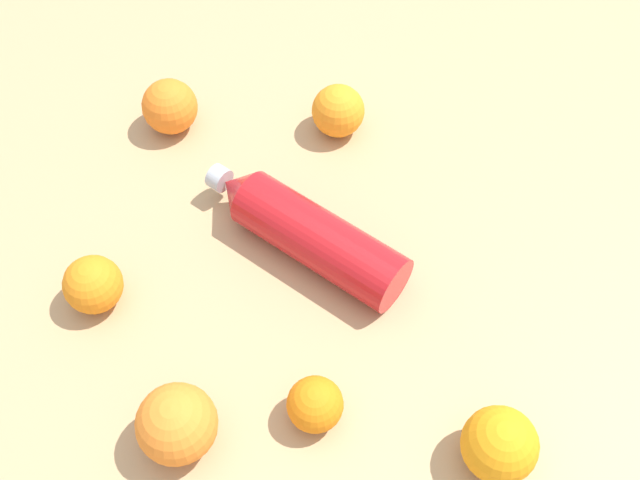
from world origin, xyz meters
name	(u,v)px	position (x,y,z in m)	size (l,w,h in m)	color
ground_plane	(351,268)	(0.00, 0.00, 0.00)	(2.40, 2.40, 0.00)	tan
water_bottle	(305,231)	(0.02, 0.06, 0.04)	(0.18, 0.27, 0.07)	red
orange_0	(500,445)	(-0.21, -0.18, 0.04)	(0.08, 0.08, 0.08)	orange
orange_1	(177,424)	(-0.24, 0.14, 0.04)	(0.08, 0.08, 0.08)	orange
orange_2	(93,284)	(-0.09, 0.29, 0.03)	(0.07, 0.07, 0.07)	orange
orange_3	(170,107)	(0.19, 0.27, 0.04)	(0.07, 0.07, 0.07)	orange
orange_4	(315,404)	(-0.19, 0.01, 0.03)	(0.06, 0.06, 0.06)	orange
orange_5	(338,111)	(0.22, 0.05, 0.04)	(0.07, 0.07, 0.07)	orange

